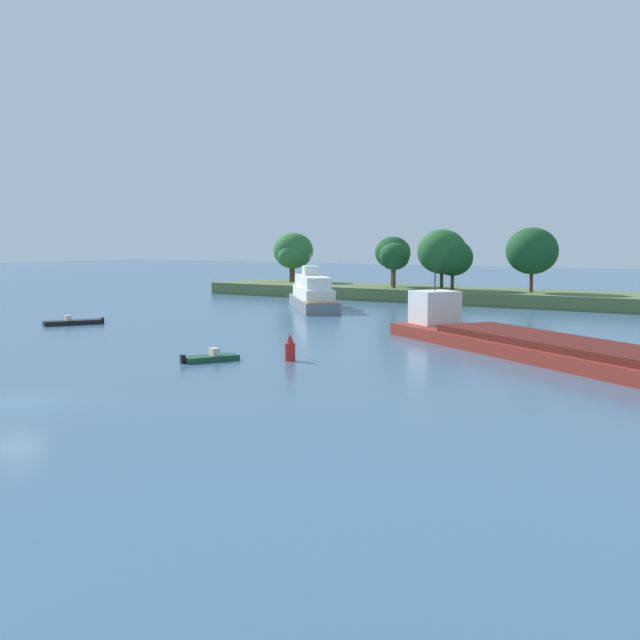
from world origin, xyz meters
name	(u,v)px	position (x,y,z in m)	size (l,w,h in m)	color
ground_plane	(18,402)	(0.00, 0.00, 0.00)	(400.00, 400.00, 0.00)	#3D607F
treeline_island	(414,275)	(-14.73, 72.46, 3.28)	(61.62, 11.81, 9.47)	#566B3D
small_motorboat	(210,358)	(-1.11, 15.89, 0.22)	(2.89, 3.96, 0.86)	#19472D
fishing_skiff	(73,322)	(-27.35, 26.27, 0.23)	(3.90, 5.36, 0.92)	black
white_riverboat	(313,294)	(-18.11, 53.45, 1.68)	(14.10, 15.17, 6.32)	slate
cargo_barge	(545,346)	(17.06, 29.85, 0.82)	(32.74, 24.00, 5.57)	maroon
channel_buoy_red	(290,349)	(3.28, 18.94, 0.81)	(0.70, 0.70, 1.90)	red
channel_buoy_green	(421,320)	(1.87, 41.39, 0.81)	(0.70, 0.70, 1.90)	green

